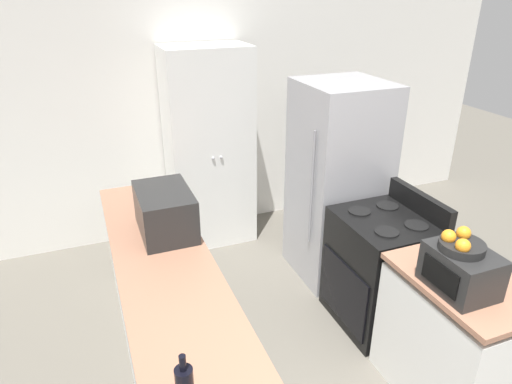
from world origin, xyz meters
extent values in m
cube|color=white|center=(0.00, 3.44, 1.30)|extent=(7.00, 0.06, 2.60)
cube|color=silver|center=(-0.82, 1.38, 0.42)|extent=(0.58, 2.50, 0.85)
cube|color=#9E6B51|center=(-0.82, 1.38, 0.90)|extent=(0.60, 2.56, 0.04)
cube|color=silver|center=(0.82, 0.53, 0.42)|extent=(0.58, 0.84, 0.85)
cube|color=#9E6B51|center=(0.82, 0.53, 0.90)|extent=(0.60, 0.86, 0.04)
cube|color=white|center=(-0.02, 3.12, 1.00)|extent=(0.82, 0.54, 2.00)
sphere|color=#B2B2B7|center=(-0.06, 2.84, 1.00)|extent=(0.03, 0.03, 0.03)
sphere|color=#B2B2B7|center=(0.02, 2.84, 1.00)|extent=(0.03, 0.03, 0.03)
cube|color=black|center=(0.84, 1.34, 0.46)|extent=(0.64, 0.71, 0.92)
cube|color=black|center=(0.51, 1.34, 0.34)|extent=(0.02, 0.63, 0.51)
cube|color=black|center=(1.13, 1.34, 1.00)|extent=(0.06, 0.68, 0.16)
cylinder|color=black|center=(0.71, 1.17, 0.93)|extent=(0.17, 0.17, 0.01)
cylinder|color=black|center=(0.71, 1.51, 0.93)|extent=(0.17, 0.17, 0.01)
cylinder|color=black|center=(0.97, 1.17, 0.93)|extent=(0.17, 0.17, 0.01)
cylinder|color=black|center=(0.97, 1.51, 0.93)|extent=(0.17, 0.17, 0.01)
cube|color=#A3A3A8|center=(0.87, 2.10, 0.90)|extent=(0.70, 0.73, 1.79)
cylinder|color=gray|center=(0.50, 1.90, 0.99)|extent=(0.02, 0.02, 0.99)
cube|color=black|center=(-0.73, 1.75, 1.08)|extent=(0.36, 0.54, 0.31)
cube|color=black|center=(-0.54, 1.71, 1.08)|extent=(0.01, 0.33, 0.23)
cylinder|color=black|center=(-0.94, 0.26, 1.16)|extent=(0.03, 0.03, 0.07)
cube|color=black|center=(0.69, 0.48, 1.05)|extent=(0.29, 0.38, 0.25)
cube|color=black|center=(0.54, 0.48, 1.05)|extent=(0.01, 0.26, 0.15)
cylinder|color=black|center=(0.68, 0.50, 1.20)|extent=(0.25, 0.25, 0.05)
sphere|color=orange|center=(0.73, 0.55, 1.24)|extent=(0.08, 0.08, 0.08)
sphere|color=orange|center=(0.63, 0.55, 1.24)|extent=(0.08, 0.08, 0.08)
sphere|color=orange|center=(0.63, 0.44, 1.24)|extent=(0.08, 0.08, 0.08)
camera|label=1|loc=(-1.16, -1.10, 2.51)|focal=32.00mm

